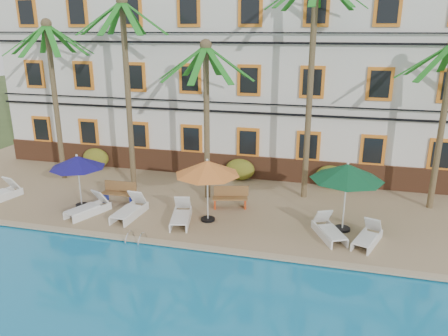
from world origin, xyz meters
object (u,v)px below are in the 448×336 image
(palm_c, at_px, (206,98))
(lounger_b, at_px, (89,207))
(umbrella_blue, at_px, (77,162))
(umbrella_red, at_px, (207,168))
(lounger_d, at_px, (181,215))
(bench_left, at_px, (119,192))
(palm_e, at_px, (446,101))
(bench_right, at_px, (230,197))
(lounger_c, at_px, (130,209))
(palm_b, at_px, (126,71))
(palm_d, at_px, (312,60))
(lounger_f, at_px, (368,237))
(palm_a, at_px, (53,79))
(pool_ladder, at_px, (136,241))
(umbrella_green, at_px, (347,172))
(lounger_a, at_px, (0,193))
(lounger_e, at_px, (329,230))

(palm_c, xyz_separation_m, lounger_b, (-4.23, -3.11, -4.23))
(umbrella_blue, xyz_separation_m, umbrella_red, (5.77, -0.06, 0.22))
(lounger_d, xyz_separation_m, bench_left, (-3.38, 1.33, 0.17))
(palm_e, bearing_deg, bench_right, -165.75)
(palm_e, height_order, umbrella_red, palm_e)
(lounger_c, height_order, bench_right, lounger_c)
(umbrella_red, height_order, bench_left, umbrella_red)
(lounger_d, bearing_deg, palm_b, 138.04)
(lounger_c, bearing_deg, palm_d, 30.87)
(lounger_d, relative_size, bench_right, 1.31)
(lounger_f, bearing_deg, palm_a, 166.09)
(palm_d, bearing_deg, palm_b, -174.70)
(palm_b, bearing_deg, pool_ladder, -63.66)
(palm_b, relative_size, lounger_b, 4.33)
(lounger_b, xyz_separation_m, lounger_d, (3.99, 0.23, 0.00))
(umbrella_red, height_order, lounger_c, umbrella_red)
(lounger_b, bearing_deg, lounger_c, 6.98)
(palm_a, relative_size, palm_c, 1.12)
(umbrella_blue, xyz_separation_m, lounger_b, (0.79, -0.72, -1.69))
(palm_e, relative_size, umbrella_green, 2.62)
(lounger_a, distance_m, lounger_d, 8.74)
(palm_b, relative_size, umbrella_red, 3.39)
(umbrella_blue, height_order, lounger_e, umbrella_blue)
(umbrella_green, distance_m, lounger_a, 15.12)
(lounger_a, distance_m, lounger_e, 14.48)
(lounger_a, bearing_deg, palm_b, 30.86)
(lounger_d, relative_size, pool_ladder, 2.76)
(umbrella_green, xyz_separation_m, pool_ladder, (-7.26, -2.89, -2.33))
(lounger_d, height_order, pool_ladder, lounger_d)
(palm_a, height_order, pool_ladder, palm_a)
(palm_c, distance_m, lounger_d, 5.12)
(palm_a, relative_size, bench_right, 5.00)
(palm_a, relative_size, lounger_e, 3.98)
(palm_d, bearing_deg, bench_right, -145.95)
(bench_right, bearing_deg, umbrella_red, -108.80)
(palm_c, xyz_separation_m, umbrella_red, (0.75, -2.45, -2.32))
(palm_b, height_order, palm_d, palm_d)
(palm_d, bearing_deg, umbrella_red, -134.53)
(palm_e, relative_size, lounger_d, 3.48)
(lounger_b, relative_size, lounger_c, 1.00)
(palm_c, xyz_separation_m, palm_d, (4.28, 1.14, 1.61))
(palm_a, bearing_deg, umbrella_blue, -46.55)
(lounger_e, bearing_deg, umbrella_red, 176.58)
(lounger_d, distance_m, pool_ladder, 2.27)
(umbrella_green, height_order, lounger_c, umbrella_green)
(lounger_c, distance_m, pool_ladder, 2.35)
(lounger_c, bearing_deg, umbrella_green, 6.04)
(umbrella_green, height_order, lounger_f, umbrella_green)
(palm_c, xyz_separation_m, bench_right, (1.28, -0.89, -4.06))
(umbrella_blue, relative_size, lounger_d, 1.14)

